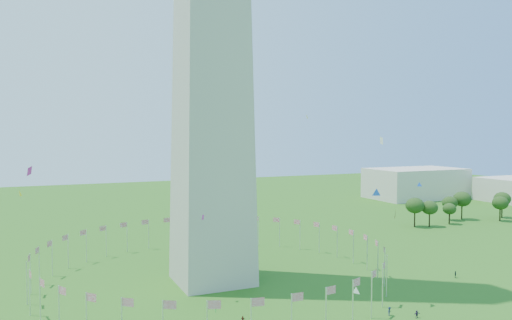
{
  "coord_description": "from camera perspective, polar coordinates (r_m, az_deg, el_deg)",
  "views": [
    {
      "loc": [
        -37.63,
        -60.82,
        35.21
      ],
      "look_at": [
        4.68,
        35.0,
        29.51
      ],
      "focal_mm": 35.0,
      "sensor_mm": 36.0,
      "label": 1
    }
  ],
  "objects": [
    {
      "name": "gov_building_east_a",
      "position": [
        283.53,
        17.78,
        -2.54
      ],
      "size": [
        50.0,
        30.0,
        16.0
      ],
      "primitive_type": "cube",
      "color": "beige",
      "rests_on": "ground"
    },
    {
      "name": "flag_ring",
      "position": [
        121.0,
        -5.0,
        -11.6
      ],
      "size": [
        80.24,
        80.24,
        9.0
      ],
      "color": "silver",
      "rests_on": "ground"
    },
    {
      "name": "kites_aloft",
      "position": [
        97.03,
        6.0,
        -6.79
      ],
      "size": [
        98.98,
        77.05,
        35.78
      ],
      "color": "blue",
      "rests_on": "ground"
    },
    {
      "name": "tree_line_east",
      "position": [
        213.58,
        22.25,
        -5.23
      ],
      "size": [
        53.96,
        15.75,
        11.17
      ],
      "color": "#2A501A",
      "rests_on": "ground"
    }
  ]
}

